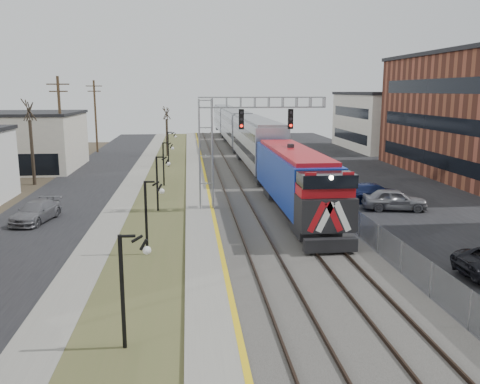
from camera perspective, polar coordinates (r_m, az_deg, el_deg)
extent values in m
cube|color=black|center=(44.97, -18.27, -0.22)|extent=(7.00, 120.00, 0.04)
cube|color=gray|center=(44.20, -12.57, -0.08)|extent=(2.00, 120.00, 0.08)
cube|color=#4C512B|center=(43.95, -8.69, -0.02)|extent=(4.00, 120.00, 0.06)
cube|color=gray|center=(43.88, -4.77, 0.18)|extent=(2.00, 120.00, 0.24)
cube|color=#595651|center=(44.25, 1.71, 0.28)|extent=(8.00, 120.00, 0.20)
cube|color=black|center=(47.35, 16.26, 0.46)|extent=(16.00, 120.00, 0.04)
cube|color=gold|center=(43.88, -3.63, 0.36)|extent=(0.24, 120.00, 0.01)
cube|color=#2D2119|center=(43.95, -1.84, 0.43)|extent=(0.08, 120.00, 0.15)
cube|color=#2D2119|center=(44.08, 0.10, 0.47)|extent=(0.08, 120.00, 0.15)
cube|color=#2D2119|center=(44.32, 2.67, 0.52)|extent=(0.08, 120.00, 0.15)
cube|color=#2D2119|center=(44.57, 4.58, 0.56)|extent=(0.08, 120.00, 0.15)
cube|color=#122F98|center=(34.67, 6.30, 1.13)|extent=(3.00, 17.00, 4.25)
cube|color=black|center=(26.87, 10.11, -5.88)|extent=(2.80, 0.50, 0.70)
cube|color=#9B9DA5|center=(54.42, 1.83, 5.45)|extent=(3.00, 22.00, 5.33)
cube|color=#9B9DA5|center=(77.00, -0.45, 7.17)|extent=(3.00, 22.00, 5.33)
cube|color=#9B9DA5|center=(99.67, -1.70, 8.10)|extent=(3.00, 22.00, 5.33)
cube|color=gray|center=(36.36, -3.86, 4.08)|extent=(1.00, 1.00, 8.00)
cube|color=gray|center=(36.45, 2.46, 10.02)|extent=(9.00, 0.80, 0.80)
cube|color=black|center=(35.86, 0.15, 8.17)|extent=(0.35, 0.25, 1.40)
cube|color=black|center=(36.39, 5.69, 8.17)|extent=(0.35, 0.25, 1.40)
cylinder|color=black|center=(17.49, -13.07, -11.02)|extent=(0.14, 0.14, 4.00)
cylinder|color=black|center=(26.96, -10.49, -2.96)|extent=(0.14, 0.14, 4.00)
cylinder|color=black|center=(36.72, -9.28, 0.87)|extent=(0.14, 0.14, 4.00)
cylinder|color=black|center=(46.58, -8.59, 3.08)|extent=(0.14, 0.14, 4.00)
cylinder|color=black|center=(58.47, -8.06, 4.75)|extent=(0.14, 0.14, 4.00)
cylinder|color=#4C3823|center=(54.68, -19.48, 6.93)|extent=(0.28, 0.28, 10.00)
cylinder|color=#4C3823|center=(74.25, -15.91, 8.13)|extent=(0.28, 0.28, 10.00)
cube|color=gray|center=(44.87, 7.04, 1.26)|extent=(0.04, 120.00, 1.60)
cube|color=beige|center=(61.42, -24.20, 5.12)|extent=(14.00, 12.00, 6.00)
cube|color=beige|center=(79.79, 17.76, 7.49)|extent=(16.00, 18.00, 8.00)
cylinder|color=#382D23|center=(50.44, -22.29, 4.10)|extent=(0.30, 0.30, 5.95)
cylinder|color=#382D23|center=(68.39, -8.19, 6.06)|extent=(0.30, 0.30, 4.90)
imported|color=#16214F|center=(40.98, 14.73, -0.10)|extent=(5.07, 2.26, 1.44)
imported|color=gray|center=(38.46, 16.96, -0.86)|extent=(4.86, 2.72, 1.56)
imported|color=slate|center=(36.17, -21.94, -2.12)|extent=(2.80, 4.91, 1.34)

